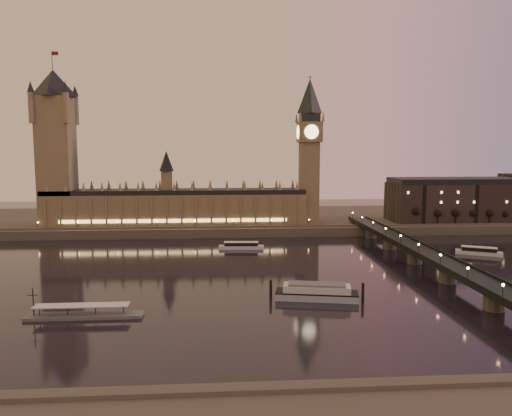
{
  "coord_description": "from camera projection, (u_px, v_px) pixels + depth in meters",
  "views": [
    {
      "loc": [
        -8.68,
        -229.11,
        59.32
      ],
      "look_at": [
        10.19,
        35.0,
        27.87
      ],
      "focal_mm": 35.0,
      "sensor_mm": 36.0,
      "label": 1
    }
  ],
  "objects": [
    {
      "name": "ground",
      "position": [
        240.0,
        276.0,
        234.54
      ],
      "size": [
        700.0,
        700.0,
        0.0
      ],
      "primitive_type": "plane",
      "color": "black",
      "rests_on": "ground"
    },
    {
      "name": "far_embankment",
      "position": [
        269.0,
        220.0,
        399.74
      ],
      "size": [
        560.0,
        130.0,
        6.0
      ],
      "primitive_type": "cube",
      "color": "#423D35",
      "rests_on": "ground"
    },
    {
      "name": "palace_of_westminster",
      "position": [
        176.0,
        203.0,
        348.99
      ],
      "size": [
        180.0,
        26.62,
        52.0
      ],
      "color": "brown",
      "rests_on": "ground"
    },
    {
      "name": "victoria_tower",
      "position": [
        56.0,
        139.0,
        338.14
      ],
      "size": [
        31.68,
        31.68,
        118.0
      ],
      "color": "brown",
      "rests_on": "ground"
    },
    {
      "name": "big_ben",
      "position": [
        309.0,
        142.0,
        350.66
      ],
      "size": [
        17.68,
        17.68,
        104.0
      ],
      "color": "brown",
      "rests_on": "ground"
    },
    {
      "name": "westminster_bridge",
      "position": [
        429.0,
        261.0,
        240.38
      ],
      "size": [
        13.2,
        260.0,
        15.3
      ],
      "color": "black",
      "rests_on": "ground"
    },
    {
      "name": "city_block",
      "position": [
        491.0,
        198.0,
        375.4
      ],
      "size": [
        155.0,
        45.0,
        34.0
      ],
      "color": "black",
      "rests_on": "ground"
    },
    {
      "name": "bare_tree_0",
      "position": [
        417.0,
        214.0,
        350.0
      ],
      "size": [
        5.26,
        5.26,
        10.7
      ],
      "color": "black",
      "rests_on": "ground"
    },
    {
      "name": "bare_tree_1",
      "position": [
        435.0,
        214.0,
        350.91
      ],
      "size": [
        5.26,
        5.26,
        10.7
      ],
      "color": "black",
      "rests_on": "ground"
    },
    {
      "name": "bare_tree_2",
      "position": [
        453.0,
        214.0,
        351.82
      ],
      "size": [
        5.26,
        5.26,
        10.7
      ],
      "color": "black",
      "rests_on": "ground"
    },
    {
      "name": "bare_tree_3",
      "position": [
        470.0,
        213.0,
        352.73
      ],
      "size": [
        5.26,
        5.26,
        10.7
      ],
      "color": "black",
      "rests_on": "ground"
    },
    {
      "name": "bare_tree_4",
      "position": [
        488.0,
        213.0,
        353.64
      ],
      "size": [
        5.26,
        5.26,
        10.7
      ],
      "color": "black",
      "rests_on": "ground"
    },
    {
      "name": "bare_tree_5",
      "position": [
        505.0,
        213.0,
        354.55
      ],
      "size": [
        5.26,
        5.26,
        10.7
      ],
      "color": "black",
      "rests_on": "ground"
    },
    {
      "name": "cruise_boat_a",
      "position": [
        241.0,
        246.0,
        297.23
      ],
      "size": [
        27.13,
        7.55,
        4.29
      ],
      "rotation": [
        0.0,
        0.0,
        -0.07
      ],
      "color": "silver",
      "rests_on": "ground"
    },
    {
      "name": "cruise_boat_b",
      "position": [
        479.0,
        251.0,
        280.79
      ],
      "size": [
        24.65,
        16.51,
        4.53
      ],
      "rotation": [
        0.0,
        0.0,
        -0.47
      ],
      "color": "silver",
      "rests_on": "ground"
    },
    {
      "name": "moored_barge",
      "position": [
        317.0,
        292.0,
        197.41
      ],
      "size": [
        36.86,
        15.28,
        6.88
      ],
      "rotation": [
        0.0,
        0.0,
        -0.2
      ],
      "color": "#92A4BA",
      "rests_on": "ground"
    },
    {
      "name": "pontoon_pier",
      "position": [
        84.0,
        314.0,
        176.38
      ],
      "size": [
        40.7,
        6.78,
        10.85
      ],
      "color": "#595B5E",
      "rests_on": "ground"
    }
  ]
}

